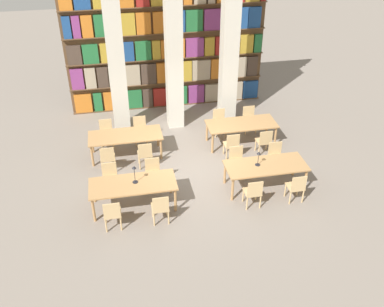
{
  "coord_description": "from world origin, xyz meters",
  "views": [
    {
      "loc": [
        -1.99,
        -10.18,
        7.25
      ],
      "look_at": [
        0.0,
        -0.13,
        0.66
      ],
      "focal_mm": 40.0,
      "sensor_mm": 36.0,
      "label": 1
    }
  ],
  "objects_px": {
    "pillar_center": "(173,40)",
    "chair_0": "(112,214)",
    "chair_5": "(237,160)",
    "chair_14": "(264,141)",
    "chair_2": "(160,208)",
    "chair_12": "(232,144)",
    "reading_table_2": "(125,137)",
    "chair_15": "(249,118)",
    "chair_1": "(110,178)",
    "reading_table_0": "(133,186)",
    "chair_7": "(276,156)",
    "chair_8": "(108,158)",
    "chair_4": "(253,192)",
    "chair_9": "(106,132)",
    "chair_10": "(145,154)",
    "pillar_left": "(114,44)",
    "chair_6": "(296,187)",
    "reading_table_1": "(266,167)",
    "reading_table_3": "(241,125)",
    "desk_lamp_1": "(258,156)",
    "desk_lamp_0": "(134,171)",
    "chair_3": "(153,173)",
    "chair_11": "(140,129)",
    "chair_13": "(219,121)",
    "pillar_right": "(230,37)"
  },
  "relations": [
    {
      "from": "chair_3",
      "to": "pillar_left",
      "type": "bearing_deg",
      "value": -79.24
    },
    {
      "from": "chair_13",
      "to": "pillar_center",
      "type": "bearing_deg",
      "value": -34.48
    },
    {
      "from": "reading_table_2",
      "to": "chair_12",
      "type": "bearing_deg",
      "value": -13.17
    },
    {
      "from": "chair_3",
      "to": "chair_8",
      "type": "xyz_separation_m",
      "value": [
        -1.2,
        1.0,
        0.0
      ]
    },
    {
      "from": "reading_table_3",
      "to": "chair_4",
      "type": "bearing_deg",
      "value": -101.09
    },
    {
      "from": "chair_4",
      "to": "chair_10",
      "type": "height_order",
      "value": "same"
    },
    {
      "from": "pillar_left",
      "to": "reading_table_0",
      "type": "distance_m",
      "value": 4.8
    },
    {
      "from": "chair_7",
      "to": "pillar_left",
      "type": "bearing_deg",
      "value": -37.77
    },
    {
      "from": "chair_2",
      "to": "chair_4",
      "type": "relative_size",
      "value": 1.0
    },
    {
      "from": "chair_4",
      "to": "chair_13",
      "type": "relative_size",
      "value": 1.0
    },
    {
      "from": "desk_lamp_1",
      "to": "pillar_left",
      "type": "bearing_deg",
      "value": 130.6
    },
    {
      "from": "chair_4",
      "to": "chair_12",
      "type": "xyz_separation_m",
      "value": [
        0.1,
        2.38,
        0.0
      ]
    },
    {
      "from": "pillar_left",
      "to": "reading_table_2",
      "type": "distance_m",
      "value": 2.88
    },
    {
      "from": "chair_10",
      "to": "chair_9",
      "type": "bearing_deg",
      "value": 125.64
    },
    {
      "from": "chair_6",
      "to": "chair_15",
      "type": "distance_m",
      "value": 3.89
    },
    {
      "from": "pillar_left",
      "to": "chair_6",
      "type": "relative_size",
      "value": 6.91
    },
    {
      "from": "pillar_center",
      "to": "chair_0",
      "type": "relative_size",
      "value": 6.91
    },
    {
      "from": "reading_table_1",
      "to": "chair_7",
      "type": "height_order",
      "value": "chair_7"
    },
    {
      "from": "chair_2",
      "to": "chair_5",
      "type": "xyz_separation_m",
      "value": [
        2.43,
        1.65,
        0.0
      ]
    },
    {
      "from": "chair_12",
      "to": "chair_11",
      "type": "bearing_deg",
      "value": 150.58
    },
    {
      "from": "pillar_left",
      "to": "reading_table_3",
      "type": "distance_m",
      "value": 4.68
    },
    {
      "from": "reading_table_1",
      "to": "chair_6",
      "type": "relative_size",
      "value": 2.55
    },
    {
      "from": "reading_table_1",
      "to": "pillar_center",
      "type": "bearing_deg",
      "value": 114.35
    },
    {
      "from": "chair_2",
      "to": "chair_12",
      "type": "distance_m",
      "value": 3.57
    },
    {
      "from": "reading_table_0",
      "to": "reading_table_1",
      "type": "relative_size",
      "value": 1.0
    },
    {
      "from": "chair_5",
      "to": "desk_lamp_1",
      "type": "xyz_separation_m",
      "value": [
        0.36,
        -0.72,
        0.55
      ]
    },
    {
      "from": "reading_table_0",
      "to": "chair_2",
      "type": "relative_size",
      "value": 2.55
    },
    {
      "from": "chair_8",
      "to": "reading_table_0",
      "type": "bearing_deg",
      "value": -71.12
    },
    {
      "from": "desk_lamp_0",
      "to": "chair_4",
      "type": "xyz_separation_m",
      "value": [
        2.96,
        -0.65,
        -0.61
      ]
    },
    {
      "from": "chair_10",
      "to": "reading_table_3",
      "type": "relative_size",
      "value": 0.39
    },
    {
      "from": "chair_4",
      "to": "chair_7",
      "type": "bearing_deg",
      "value": 51.93
    },
    {
      "from": "chair_10",
      "to": "chair_12",
      "type": "xyz_separation_m",
      "value": [
        2.64,
        0.02,
        0.0
      ]
    },
    {
      "from": "chair_6",
      "to": "reading_table_2",
      "type": "bearing_deg",
      "value": 143.64
    },
    {
      "from": "pillar_center",
      "to": "pillar_right",
      "type": "relative_size",
      "value": 1.0
    },
    {
      "from": "reading_table_1",
      "to": "chair_7",
      "type": "xyz_separation_m",
      "value": [
        0.59,
        0.75,
        -0.2
      ]
    },
    {
      "from": "chair_4",
      "to": "chair_12",
      "type": "distance_m",
      "value": 2.38
    },
    {
      "from": "chair_0",
      "to": "reading_table_1",
      "type": "bearing_deg",
      "value": 12.1
    },
    {
      "from": "pillar_left",
      "to": "chair_14",
      "type": "relative_size",
      "value": 6.91
    },
    {
      "from": "pillar_right",
      "to": "chair_15",
      "type": "xyz_separation_m",
      "value": [
        0.55,
        -0.92,
        -2.53
      ]
    },
    {
      "from": "chair_8",
      "to": "desk_lamp_0",
      "type": "bearing_deg",
      "value": -68.68
    },
    {
      "from": "chair_1",
      "to": "chair_14",
      "type": "distance_m",
      "value": 4.83
    },
    {
      "from": "reading_table_3",
      "to": "chair_12",
      "type": "height_order",
      "value": "chair_12"
    },
    {
      "from": "chair_7",
      "to": "chair_9",
      "type": "relative_size",
      "value": 1.0
    },
    {
      "from": "chair_11",
      "to": "chair_15",
      "type": "height_order",
      "value": "same"
    },
    {
      "from": "desk_lamp_0",
      "to": "chair_15",
      "type": "relative_size",
      "value": 0.58
    },
    {
      "from": "reading_table_0",
      "to": "chair_7",
      "type": "distance_m",
      "value": 4.3
    },
    {
      "from": "reading_table_2",
      "to": "chair_15",
      "type": "relative_size",
      "value": 2.55
    },
    {
      "from": "chair_0",
      "to": "chair_14",
      "type": "relative_size",
      "value": 1.0
    },
    {
      "from": "chair_3",
      "to": "desk_lamp_1",
      "type": "xyz_separation_m",
      "value": [
        2.79,
        -0.57,
        0.55
      ]
    },
    {
      "from": "chair_5",
      "to": "chair_14",
      "type": "bearing_deg",
      "value": -142.3
    }
  ]
}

